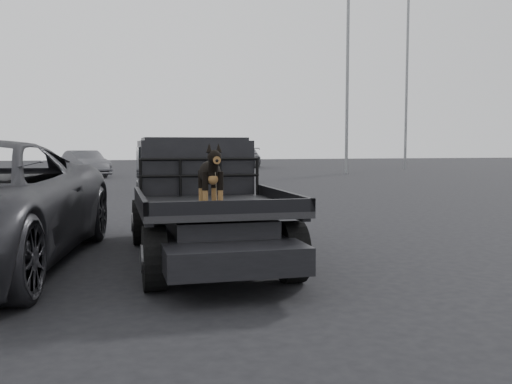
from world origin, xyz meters
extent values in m
plane|color=black|center=(0.00, 0.00, 0.00)|extent=(120.00, 120.00, 0.00)
imported|color=#4C4C51|center=(-3.24, 25.10, 0.70)|extent=(2.88, 4.49, 1.40)
imported|color=#424247|center=(7.54, 34.37, 0.77)|extent=(3.93, 5.70, 1.53)
cylinder|color=slate|center=(11.45, 24.50, 7.03)|extent=(0.18, 0.18, 14.07)
cylinder|color=slate|center=(18.38, 30.19, 7.34)|extent=(0.18, 0.18, 14.68)
camera|label=1|loc=(-1.84, -6.50, 1.68)|focal=40.00mm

